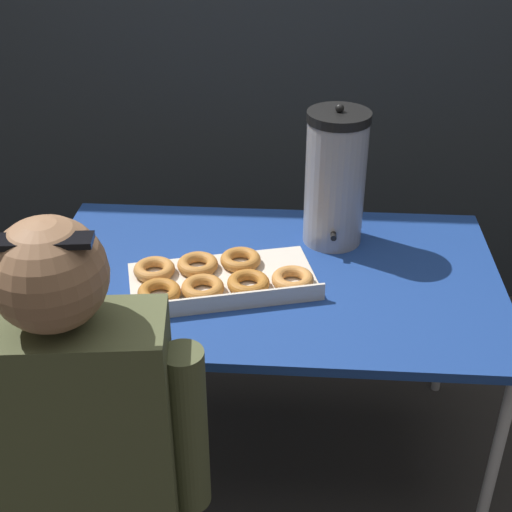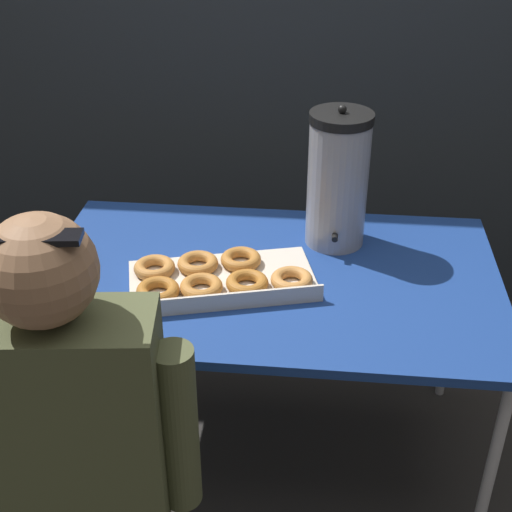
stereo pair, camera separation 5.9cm
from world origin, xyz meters
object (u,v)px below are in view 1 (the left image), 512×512
(donut_box, at_px, (218,279))
(coffee_urn, at_px, (335,179))
(person_seated, at_px, (84,473))
(cell_phone, at_px, (79,328))

(donut_box, xyz_separation_m, coffee_urn, (0.33, 0.29, 0.19))
(coffee_urn, bearing_deg, person_seated, -122.75)
(coffee_urn, distance_m, person_seated, 1.09)
(cell_phone, bearing_deg, donut_box, 27.09)
(donut_box, relative_size, coffee_urn, 1.30)
(donut_box, height_order, person_seated, person_seated)
(coffee_urn, bearing_deg, cell_phone, -141.95)
(person_seated, bearing_deg, donut_box, -118.68)
(cell_phone, xyz_separation_m, person_seated, (0.10, -0.36, -0.13))
(coffee_urn, distance_m, cell_phone, 0.86)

